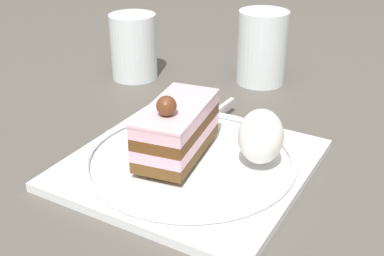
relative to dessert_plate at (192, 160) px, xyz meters
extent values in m
plane|color=#53504A|center=(-0.03, 0.00, -0.01)|extent=(2.40, 2.40, 0.00)
cube|color=white|center=(0.00, 0.00, 0.00)|extent=(0.25, 0.25, 0.01)
torus|color=white|center=(0.00, 0.00, 0.01)|extent=(0.24, 0.24, 0.01)
cube|color=brown|center=(0.02, 0.01, 0.02)|extent=(0.07, 0.12, 0.01)
cube|color=#EEB5CC|center=(0.02, 0.01, 0.03)|extent=(0.07, 0.12, 0.01)
cube|color=brown|center=(0.02, 0.01, 0.04)|extent=(0.07, 0.12, 0.01)
cube|color=#EAB7CA|center=(0.02, 0.01, 0.05)|extent=(0.07, 0.12, 0.01)
cube|color=silver|center=(0.02, 0.01, 0.06)|extent=(0.07, 0.12, 0.00)
sphere|color=brown|center=(0.01, 0.03, 0.07)|extent=(0.02, 0.02, 0.02)
ellipsoid|color=white|center=(-0.07, -0.02, 0.04)|extent=(0.05, 0.05, 0.06)
cube|color=silver|center=(0.02, -0.11, 0.01)|extent=(0.01, 0.07, 0.00)
cube|color=silver|center=(0.02, -0.07, 0.01)|extent=(0.01, 0.02, 0.00)
cube|color=silver|center=(0.03, -0.05, 0.01)|extent=(0.00, 0.03, 0.00)
cube|color=silver|center=(0.02, -0.05, 0.01)|extent=(0.00, 0.03, 0.00)
cube|color=silver|center=(0.02, -0.05, 0.01)|extent=(0.00, 0.03, 0.00)
cube|color=silver|center=(0.02, -0.05, 0.01)|extent=(0.00, 0.03, 0.00)
cylinder|color=silver|center=(0.20, -0.20, 0.04)|extent=(0.07, 0.07, 0.10)
cylinder|color=beige|center=(0.20, -0.20, 0.02)|extent=(0.06, 0.06, 0.05)
cylinder|color=silver|center=(0.02, -0.27, 0.05)|extent=(0.07, 0.07, 0.11)
cylinder|color=beige|center=(0.02, -0.27, 0.04)|extent=(0.07, 0.07, 0.08)
camera|label=1|loc=(-0.21, 0.42, 0.28)|focal=46.73mm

